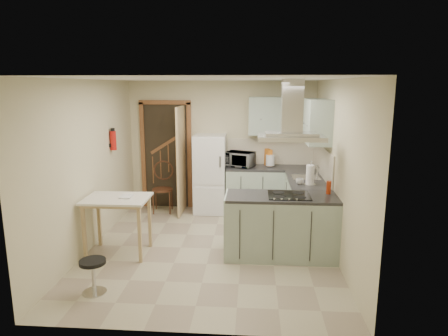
# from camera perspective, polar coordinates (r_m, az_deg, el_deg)

# --- Properties ---
(floor) EXTENTS (4.20, 4.20, 0.00)m
(floor) POSITION_cam_1_polar(r_m,az_deg,el_deg) (6.14, -1.89, -11.41)
(floor) COLOR #B1A989
(floor) RESTS_ON ground
(ceiling) EXTENTS (4.20, 4.20, 0.00)m
(ceiling) POSITION_cam_1_polar(r_m,az_deg,el_deg) (5.65, -2.06, 12.61)
(ceiling) COLOR silver
(ceiling) RESTS_ON back_wall
(back_wall) EXTENTS (3.60, 0.00, 3.60)m
(back_wall) POSITION_cam_1_polar(r_m,az_deg,el_deg) (7.83, -0.33, 3.19)
(back_wall) COLOR beige
(back_wall) RESTS_ON floor
(left_wall) EXTENTS (0.00, 4.20, 4.20)m
(left_wall) POSITION_cam_1_polar(r_m,az_deg,el_deg) (6.22, -18.69, 0.33)
(left_wall) COLOR beige
(left_wall) RESTS_ON floor
(right_wall) EXTENTS (0.00, 4.20, 4.20)m
(right_wall) POSITION_cam_1_polar(r_m,az_deg,el_deg) (5.86, 15.83, -0.18)
(right_wall) COLOR beige
(right_wall) RESTS_ON floor
(doorway) EXTENTS (1.10, 0.12, 2.10)m
(doorway) POSITION_cam_1_polar(r_m,az_deg,el_deg) (7.99, -8.24, 1.80)
(doorway) COLOR brown
(doorway) RESTS_ON floor
(fridge) EXTENTS (0.60, 0.60, 1.50)m
(fridge) POSITION_cam_1_polar(r_m,az_deg,el_deg) (7.64, -2.00, -0.84)
(fridge) COLOR white
(fridge) RESTS_ON floor
(counter_back) EXTENTS (1.08, 0.60, 0.90)m
(counter_back) POSITION_cam_1_polar(r_m,az_deg,el_deg) (7.67, 4.43, -3.12)
(counter_back) COLOR #9EB2A0
(counter_back) RESTS_ON floor
(counter_right) EXTENTS (0.60, 1.95, 0.90)m
(counter_right) POSITION_cam_1_polar(r_m,az_deg,el_deg) (7.08, 11.28, -4.60)
(counter_right) COLOR #9EB2A0
(counter_right) RESTS_ON floor
(splashback) EXTENTS (1.68, 0.02, 0.50)m
(splashback) POSITION_cam_1_polar(r_m,az_deg,el_deg) (7.81, 6.70, 2.36)
(splashback) COLOR beige
(splashback) RESTS_ON counter_back
(wall_cabinet_back) EXTENTS (0.85, 0.35, 0.70)m
(wall_cabinet_back) POSITION_cam_1_polar(r_m,az_deg,el_deg) (7.57, 6.81, 7.39)
(wall_cabinet_back) COLOR #9EB2A0
(wall_cabinet_back) RESTS_ON back_wall
(wall_cabinet_right) EXTENTS (0.35, 0.90, 0.70)m
(wall_cabinet_right) POSITION_cam_1_polar(r_m,az_deg,el_deg) (6.57, 13.15, 6.51)
(wall_cabinet_right) COLOR #9EB2A0
(wall_cabinet_right) RESTS_ON right_wall
(peninsula) EXTENTS (1.55, 0.65, 0.90)m
(peninsula) POSITION_cam_1_polar(r_m,az_deg,el_deg) (5.79, 8.13, -8.20)
(peninsula) COLOR #9EB2A0
(peninsula) RESTS_ON floor
(hob) EXTENTS (0.58, 0.50, 0.01)m
(hob) POSITION_cam_1_polar(r_m,az_deg,el_deg) (5.66, 9.27, -3.86)
(hob) COLOR black
(hob) RESTS_ON peninsula
(extractor_hood) EXTENTS (0.90, 0.55, 0.10)m
(extractor_hood) POSITION_cam_1_polar(r_m,az_deg,el_deg) (5.50, 9.55, 4.33)
(extractor_hood) COLOR silver
(extractor_hood) RESTS_ON ceiling
(sink) EXTENTS (0.45, 0.40, 0.01)m
(sink) POSITION_cam_1_polar(r_m,az_deg,el_deg) (6.79, 11.61, -1.33)
(sink) COLOR silver
(sink) RESTS_ON counter_right
(fire_extinguisher) EXTENTS (0.10, 0.10, 0.32)m
(fire_extinguisher) POSITION_cam_1_polar(r_m,az_deg,el_deg) (6.98, -15.55, 3.80)
(fire_extinguisher) COLOR #B2140F
(fire_extinguisher) RESTS_ON left_wall
(drop_leaf_table) EXTENTS (0.91, 0.68, 0.84)m
(drop_leaf_table) POSITION_cam_1_polar(r_m,az_deg,el_deg) (6.02, -14.87, -7.99)
(drop_leaf_table) COLOR tan
(drop_leaf_table) RESTS_ON floor
(bentwood_chair) EXTENTS (0.43, 0.43, 0.89)m
(bentwood_chair) POSITION_cam_1_polar(r_m,az_deg,el_deg) (7.77, -8.81, -3.06)
(bentwood_chair) COLOR #4A1F18
(bentwood_chair) RESTS_ON floor
(stool) EXTENTS (0.37, 0.37, 0.42)m
(stool) POSITION_cam_1_polar(r_m,az_deg,el_deg) (5.11, -18.14, -14.48)
(stool) COLOR black
(stool) RESTS_ON floor
(microwave) EXTENTS (0.60, 0.51, 0.28)m
(microwave) POSITION_cam_1_polar(r_m,az_deg,el_deg) (7.55, 2.30, 1.26)
(microwave) COLOR black
(microwave) RESTS_ON counter_back
(kettle) EXTENTS (0.17, 0.17, 0.24)m
(kettle) POSITION_cam_1_polar(r_m,az_deg,el_deg) (7.60, 6.62, 1.12)
(kettle) COLOR white
(kettle) RESTS_ON counter_back
(cereal_box) EXTENTS (0.15, 0.23, 0.32)m
(cereal_box) POSITION_cam_1_polar(r_m,az_deg,el_deg) (7.67, 6.35, 1.50)
(cereal_box) COLOR orange
(cereal_box) RESTS_ON counter_back
(soap_bottle) EXTENTS (0.12, 0.12, 0.20)m
(soap_bottle) POSITION_cam_1_polar(r_m,az_deg,el_deg) (7.22, 12.34, 0.19)
(soap_bottle) COLOR #A7A5B1
(soap_bottle) RESTS_ON counter_right
(paper_towel) EXTENTS (0.16, 0.16, 0.32)m
(paper_towel) POSITION_cam_1_polar(r_m,az_deg,el_deg) (6.31, 12.19, -0.93)
(paper_towel) COLOR white
(paper_towel) RESTS_ON counter_right
(cup) EXTENTS (0.14, 0.14, 0.09)m
(cup) POSITION_cam_1_polar(r_m,az_deg,el_deg) (6.33, 10.75, -1.89)
(cup) COLOR white
(cup) RESTS_ON counter_right
(red_bottle) EXTENTS (0.09, 0.09, 0.19)m
(red_bottle) POSITION_cam_1_polar(r_m,az_deg,el_deg) (5.85, 14.73, -2.71)
(red_bottle) COLOR #AE300E
(red_bottle) RESTS_ON peninsula
(book) EXTENTS (0.17, 0.23, 0.10)m
(book) POSITION_cam_1_polar(r_m,az_deg,el_deg) (5.90, -14.58, -3.56)
(book) COLOR #95313C
(book) RESTS_ON drop_leaf_table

